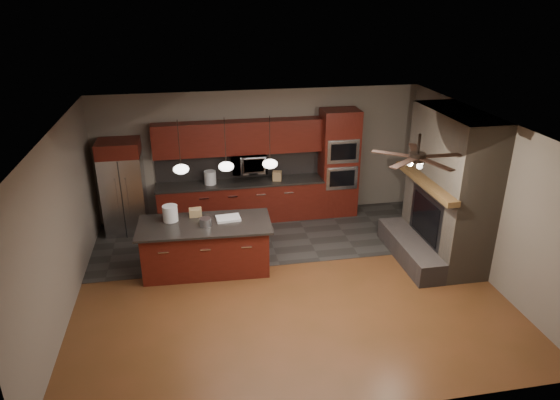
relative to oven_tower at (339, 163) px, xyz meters
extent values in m
plane|color=brown|center=(-1.70, -2.69, -1.19)|extent=(7.00, 7.00, 0.00)
cube|color=white|center=(-1.70, -2.69, 1.61)|extent=(7.00, 6.00, 0.02)
cube|color=#71675A|center=(-1.70, 0.31, 0.21)|extent=(7.00, 0.02, 2.80)
cube|color=#71675A|center=(1.80, -2.69, 0.21)|extent=(0.02, 6.00, 2.80)
cube|color=#71675A|center=(-5.20, -2.69, 0.21)|extent=(0.02, 6.00, 2.80)
cube|color=#2E2C2A|center=(-1.70, -0.89, -1.19)|extent=(7.00, 2.40, 0.01)
cube|color=brown|center=(1.40, -2.29, 0.21)|extent=(0.80, 2.00, 2.80)
cube|color=#483F3B|center=(0.75, -2.29, -0.99)|extent=(0.50, 2.00, 0.40)
cube|color=#2D2D30|center=(1.02, -2.29, -0.37)|extent=(0.05, 1.20, 0.95)
cube|color=black|center=(1.00, -2.29, -0.37)|extent=(0.02, 1.00, 0.75)
cube|color=brown|center=(0.90, -2.29, 0.36)|extent=(0.22, 2.10, 0.10)
cube|color=#56170F|center=(-2.18, 0.01, -0.76)|extent=(3.55, 0.60, 0.86)
cube|color=black|center=(-2.18, 0.01, -0.31)|extent=(3.59, 0.64, 0.04)
cube|color=black|center=(-2.18, 0.29, 0.01)|extent=(3.55, 0.03, 0.60)
cube|color=#56170F|center=(-2.18, 0.13, 0.66)|extent=(3.55, 0.35, 0.70)
cube|color=#56170F|center=(0.00, 0.01, 0.00)|extent=(0.80, 0.60, 2.38)
cube|color=silver|center=(0.00, -0.30, -0.24)|extent=(0.70, 0.03, 0.52)
cube|color=black|center=(0.00, -0.32, -0.24)|extent=(0.55, 0.02, 0.35)
cube|color=silver|center=(0.00, -0.30, 0.36)|extent=(0.70, 0.03, 0.52)
cube|color=black|center=(0.00, -0.32, 0.36)|extent=(0.55, 0.02, 0.35)
imported|color=silver|center=(-1.98, 0.06, 0.11)|extent=(0.73, 0.41, 0.50)
cube|color=silver|center=(-4.59, -0.07, -0.36)|extent=(0.83, 0.72, 1.66)
cube|color=#2D2D30|center=(-4.59, -0.44, -0.36)|extent=(0.02, 0.02, 1.64)
cube|color=silver|center=(-4.69, -0.45, -0.31)|extent=(0.03, 0.03, 0.83)
cube|color=silver|center=(-4.49, -0.45, -0.31)|extent=(0.03, 0.03, 0.83)
cube|color=#56170F|center=(-4.59, -0.08, 0.62)|extent=(0.83, 0.72, 0.30)
cube|color=#56170F|center=(-3.02, -1.98, -0.75)|extent=(2.22, 1.01, 0.88)
cube|color=black|center=(-3.02, -1.98, -0.29)|extent=(2.38, 1.17, 0.04)
cylinder|color=silver|center=(-3.61, -1.74, -0.13)|extent=(0.31, 0.31, 0.29)
cylinder|color=#A0A0A4|center=(-3.01, -2.05, -0.20)|extent=(0.24, 0.24, 0.14)
cube|color=white|center=(-2.60, -1.88, -0.25)|extent=(0.44, 0.33, 0.04)
cube|color=#9B7D50|center=(-3.17, -1.62, -0.20)|extent=(0.23, 0.17, 0.14)
cylinder|color=silver|center=(-2.81, 0.01, -0.15)|extent=(0.31, 0.31, 0.29)
cube|color=#A78356|center=(-1.38, -0.04, -0.19)|extent=(0.22, 0.19, 0.21)
cylinder|color=black|center=(-3.35, -1.99, 1.22)|extent=(0.01, 0.01, 0.78)
ellipsoid|color=white|center=(-3.35, -1.99, 0.77)|extent=(0.26, 0.26, 0.16)
cylinder|color=black|center=(-2.60, -1.99, 1.22)|extent=(0.01, 0.01, 0.78)
ellipsoid|color=white|center=(-2.60, -1.99, 0.77)|extent=(0.26, 0.26, 0.16)
cylinder|color=black|center=(-1.85, -1.99, 1.22)|extent=(0.01, 0.01, 0.78)
ellipsoid|color=white|center=(-1.85, -1.99, 0.77)|extent=(0.26, 0.26, 0.16)
cylinder|color=black|center=(0.10, -3.49, 1.46)|extent=(0.04, 0.04, 0.30)
cylinder|color=black|center=(0.10, -3.49, 1.26)|extent=(0.24, 0.24, 0.12)
cube|color=black|center=(0.48, -3.49, 1.26)|extent=(0.60, 0.12, 0.01)
cube|color=black|center=(0.22, -3.13, 1.26)|extent=(0.30, 0.61, 0.01)
cube|color=black|center=(-0.21, -3.27, 1.26)|extent=(0.56, 0.45, 0.01)
cube|color=black|center=(-0.21, -3.72, 1.26)|extent=(0.56, 0.45, 0.01)
cube|color=black|center=(0.22, -3.85, 1.26)|extent=(0.30, 0.61, 0.01)
camera|label=1|loc=(-3.15, -9.99, 3.54)|focal=32.00mm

